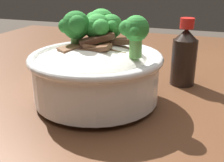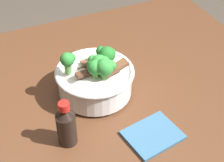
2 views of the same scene
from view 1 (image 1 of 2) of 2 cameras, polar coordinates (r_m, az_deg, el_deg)
dining_table at (r=0.56m, az=7.97°, el=-11.10°), size 1.20×0.99×0.78m
rice_bowl at (r=0.43m, az=-3.22°, el=2.92°), size 0.20×0.20×0.14m
soy_sauce_bottle at (r=0.52m, az=14.50°, el=4.92°), size 0.04×0.04×0.12m
folded_napkin at (r=0.64m, az=-2.06°, el=3.85°), size 0.14×0.12×0.01m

